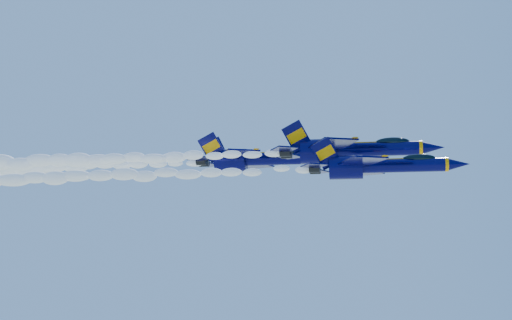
# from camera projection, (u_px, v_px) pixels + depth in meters

# --- Properties ---
(jet_lead) EXTENTS (15.33, 12.57, 5.70)m
(jet_lead) POSITION_uv_depth(u_px,v_px,m) (378.00, 166.00, 62.47)
(jet_lead) COLOR #03023A
(smoke_trail_jet_lead) EXTENTS (37.94, 1.71, 1.54)m
(smoke_trail_jet_lead) POSITION_uv_depth(u_px,v_px,m) (128.00, 175.00, 66.47)
(smoke_trail_jet_lead) COLOR white
(jet_second) EXTENTS (17.92, 14.70, 6.66)m
(jet_second) POSITION_uv_depth(u_px,v_px,m) (350.00, 149.00, 70.88)
(jet_second) COLOR #03023A
(smoke_trail_jet_second) EXTENTS (37.94, 2.00, 1.80)m
(smoke_trail_jet_second) POSITION_uv_depth(u_px,v_px,m) (121.00, 159.00, 75.06)
(smoke_trail_jet_second) COLOR white
(jet_third) EXTENTS (18.76, 15.39, 6.97)m
(jet_third) POSITION_uv_depth(u_px,v_px,m) (260.00, 159.00, 81.86)
(jet_third) COLOR #03023A
(smoke_trail_jet_third) EXTENTS (37.94, 2.09, 1.88)m
(smoke_trail_jet_third) POSITION_uv_depth(u_px,v_px,m) (62.00, 167.00, 86.09)
(smoke_trail_jet_third) COLOR white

